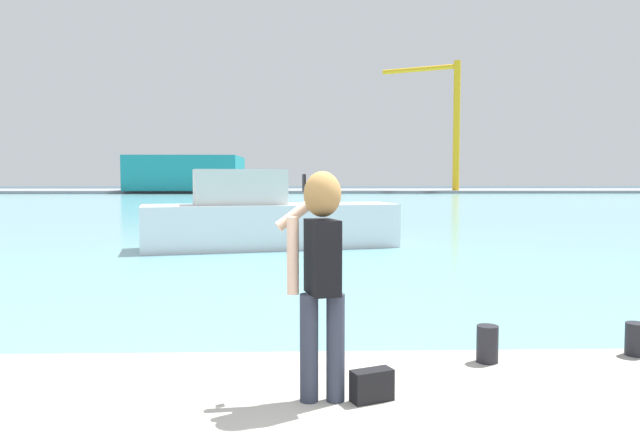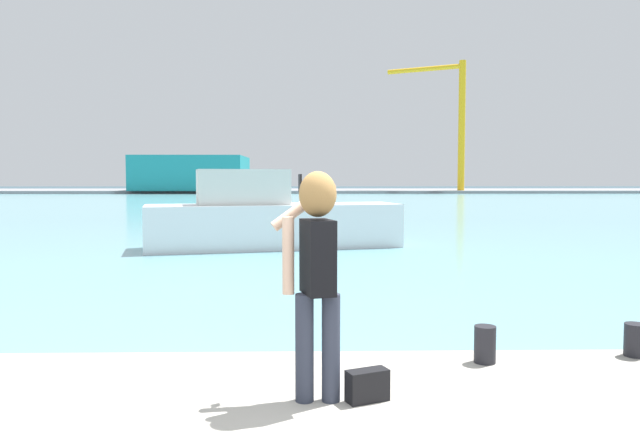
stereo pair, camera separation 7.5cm
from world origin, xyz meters
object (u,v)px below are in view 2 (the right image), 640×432
(boat_moored, at_px, (269,219))
(port_crane, at_px, (453,113))
(person_photographer, at_px, (316,261))
(warehouse_left, at_px, (193,173))
(handbag, at_px, (367,385))
(harbor_bollard_2, at_px, (635,340))
(harbor_bollard, at_px, (485,344))

(boat_moored, distance_m, port_crane, 74.04)
(person_photographer, height_order, boat_moored, boat_moored)
(person_photographer, relative_size, warehouse_left, 0.11)
(boat_moored, bearing_deg, handbag, -96.50)
(handbag, bearing_deg, person_photographer, 177.85)
(harbor_bollard_2, bearing_deg, handbag, -157.64)
(harbor_bollard, relative_size, harbor_bollard_2, 1.09)
(harbor_bollard_2, height_order, boat_moored, boat_moored)
(person_photographer, height_order, port_crane, port_crane)
(warehouse_left, bearing_deg, port_crane, -3.87)
(harbor_bollard, bearing_deg, port_crane, 76.56)
(harbor_bollard_2, relative_size, port_crane, 0.02)
(person_photographer, relative_size, port_crane, 0.09)
(port_crane, bearing_deg, warehouse_left, 176.13)
(person_photographer, distance_m, port_crane, 87.57)
(port_crane, bearing_deg, boat_moored, -108.13)
(warehouse_left, bearing_deg, handbag, -78.35)
(harbor_bollard_2, xyz_separation_m, port_crane, (18.44, 83.19, 11.20))
(harbor_bollard_2, relative_size, boat_moored, 0.04)
(harbor_bollard_2, bearing_deg, harbor_bollard, -173.50)
(person_photographer, relative_size, boat_moored, 0.21)
(harbor_bollard, distance_m, warehouse_left, 88.12)
(person_photographer, bearing_deg, port_crane, -29.02)
(person_photographer, distance_m, warehouse_left, 88.67)
(harbor_bollard, height_order, harbor_bollard_2, harbor_bollard)
(person_photographer, xyz_separation_m, harbor_bollard, (1.56, 0.91, -0.90))
(warehouse_left, bearing_deg, person_photographer, -78.60)
(harbor_bollard, xyz_separation_m, harbor_bollard_2, (1.49, 0.17, -0.01))
(warehouse_left, bearing_deg, harbor_bollard_2, -76.52)
(person_photographer, distance_m, harbor_bollard, 2.02)
(handbag, height_order, harbor_bollard_2, harbor_bollard_2)
(handbag, xyz_separation_m, harbor_bollard, (1.17, 0.92, 0.05))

